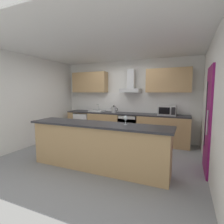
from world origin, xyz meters
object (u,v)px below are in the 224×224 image
oven (129,127)px  refrigerator (84,124)px  sink (97,111)px  wine_glass (126,118)px  microwave (167,110)px  kettle (114,109)px  range_hood (131,85)px

oven → refrigerator: size_ratio=0.94×
sink → wine_glass: size_ratio=2.81×
refrigerator → microwave: 2.90m
microwave → wine_glass: bearing=-104.8°
sink → kettle: (0.64, -0.04, 0.08)m
kettle → range_hood: range_hood is taller
range_hood → wine_glass: bearing=-75.2°
refrigerator → sink: (0.52, 0.01, 0.50)m
refrigerator → sink: 0.72m
microwave → sink: (-2.31, 0.04, -0.12)m
oven → refrigerator: bearing=-179.9°
microwave → refrigerator: bearing=179.5°
sink → wine_glass: (1.76, -2.13, 0.14)m
oven → microwave: bearing=-1.4°
oven → microwave: 1.29m
microwave → wine_glass: (-0.55, -2.09, 0.02)m
microwave → oven: bearing=178.6°
kettle → wine_glass: bearing=-61.7°
refrigerator → microwave: size_ratio=1.70×
kettle → wine_glass: (1.12, -2.08, 0.06)m
microwave → kettle: (-1.67, -0.01, -0.04)m
range_hood → wine_glass: range_hood is taller
oven → sink: sink is taller
kettle → range_hood: 0.96m
microwave → sink: microwave is taller
wine_glass → kettle: bearing=118.3°
microwave → wine_glass: microwave is taller
sink → microwave: bearing=-1.0°
oven → microwave: microwave is taller
oven → wine_glass: (0.59, -2.12, 0.61)m
microwave → kettle: microwave is taller
oven → kettle: size_ratio=2.77×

